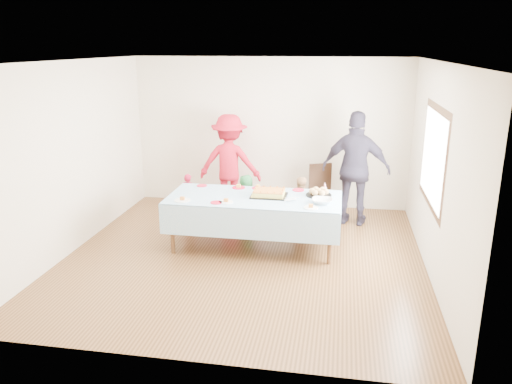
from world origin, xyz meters
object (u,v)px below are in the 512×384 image
dining_chair (322,188)px  party_table (254,200)px  birthday_cake (269,193)px  adult_left (230,163)px

dining_chair → party_table: bearing=-143.1°
birthday_cake → adult_left: (-0.95, 1.60, 0.05)m
party_table → birthday_cake: size_ratio=4.82×
party_table → dining_chair: 1.82m
party_table → birthday_cake: birthday_cake is taller
party_table → birthday_cake: bearing=19.2°
birthday_cake → dining_chair: dining_chair is taller
dining_chair → adult_left: size_ratio=0.54×
party_table → adult_left: (-0.74, 1.67, 0.14)m
party_table → adult_left: bearing=113.9°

